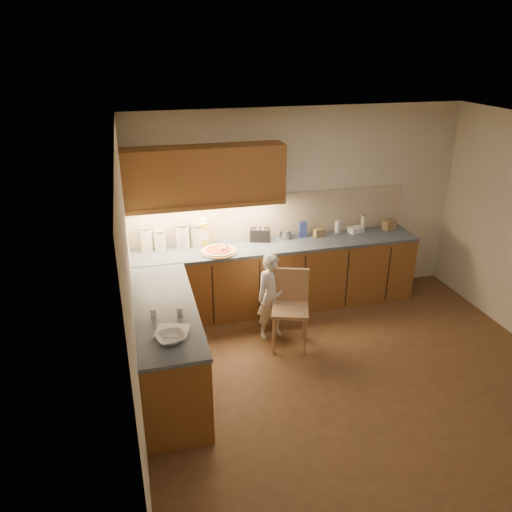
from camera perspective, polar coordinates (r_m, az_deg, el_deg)
name	(u,v)px	position (r m, az deg, el deg)	size (l,w,h in m)	color
room	(369,231)	(4.87, 12.78, 2.80)	(4.54, 4.50, 2.62)	#50321B
l_counter	(245,296)	(6.15, -1.22, -4.56)	(3.77, 2.62, 0.92)	brown
backsplash	(272,215)	(6.63, 1.85, 4.65)	(3.75, 0.02, 0.58)	beige
upper_cabinets	(205,175)	(6.11, -5.87, 9.14)	(1.95, 0.36, 0.73)	brown
pizza_on_board	(219,251)	(6.21, -4.26, 0.59)	(0.46, 0.46, 0.18)	tan
child	(272,296)	(5.97, 1.83, -4.63)	(0.39, 0.26, 1.08)	silver
wooden_chair	(290,303)	(5.84, 3.96, -5.37)	(0.53, 0.53, 0.93)	tan
mixing_bowl	(171,338)	(4.48, -9.73, -9.24)	(0.25, 0.25, 0.06)	white
canister_a	(147,239)	(6.33, -12.40, 1.93)	(0.16, 0.16, 0.32)	white
canister_b	(160,240)	(6.33, -10.95, 1.79)	(0.15, 0.15, 0.27)	white
canister_c	(183,236)	(6.34, -8.38, 2.29)	(0.17, 0.17, 0.33)	silver
canister_d	(197,235)	(6.40, -6.78, 2.41)	(0.18, 0.18, 0.29)	silver
oil_jug	(204,233)	(6.38, -5.99, 2.59)	(0.15, 0.13, 0.37)	gold
toaster	(260,235)	(6.54, 0.49, 2.45)	(0.29, 0.22, 0.17)	black
steel_pot	(285,234)	(6.63, 3.33, 2.52)	(0.16, 0.16, 0.12)	#A2A3A7
blue_box	(303,229)	(6.70, 5.34, 3.06)	(0.10, 0.07, 0.21)	#2E3C8C
card_box_a	(319,232)	(6.76, 7.20, 2.71)	(0.15, 0.11, 0.11)	tan
white_bottle	(338,227)	(6.89, 9.33, 3.29)	(0.06, 0.06, 0.17)	white
flat_pack	(356,230)	(6.97, 11.31, 2.96)	(0.19, 0.13, 0.08)	white
tall_jar	(363,223)	(7.04, 12.15, 3.73)	(0.07, 0.07, 0.22)	beige
card_box_b	(389,225)	(7.19, 14.96, 3.47)	(0.17, 0.13, 0.13)	#957850
dough_cloth	(172,331)	(4.62, -9.53, -8.43)	(0.30, 0.23, 0.02)	white
spice_jar_a	(153,312)	(4.89, -11.68, -6.34)	(0.05, 0.05, 0.07)	silver
spice_jar_b	(180,311)	(4.87, -8.72, -6.25)	(0.06, 0.06, 0.08)	silver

